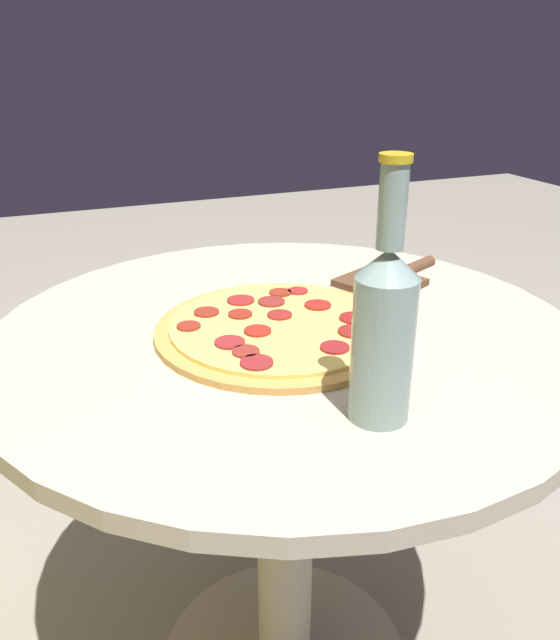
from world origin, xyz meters
name	(u,v)px	position (x,y,z in m)	size (l,w,h in m)	color
table	(286,434)	(0.00, 0.00, 0.53)	(0.88, 0.88, 0.72)	#B2A893
pizza	(280,328)	(-0.02, 0.02, 0.73)	(0.36, 0.36, 0.02)	#C68E47
beer_bottle	(382,327)	(-0.27, 0.00, 0.83)	(0.07, 0.07, 0.29)	gray
pizza_paddle	(388,279)	(0.11, -0.24, 0.73)	(0.16, 0.24, 0.02)	brown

